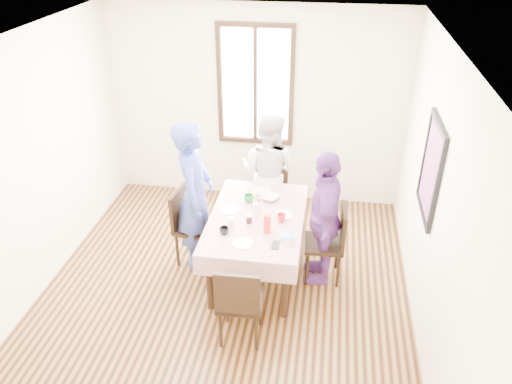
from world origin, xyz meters
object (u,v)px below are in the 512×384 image
chair_right (324,243)px  person_left (195,196)px  person_far (269,173)px  person_right (324,218)px  chair_far (269,195)px  chair_left (195,227)px  dining_table (257,246)px  chair_near (241,300)px

chair_right → person_left: size_ratio=0.52×
person_far → person_right: (0.73, -0.94, 0.00)m
chair_right → person_right: bearing=87.1°
person_left → chair_far: bearing=-46.2°
chair_left → dining_table: bearing=86.4°
dining_table → chair_right: 0.75m
chair_far → person_left: (-0.73, -0.86, 0.43)m
chair_right → person_left: person_left is taller
dining_table → person_left: 0.90m
dining_table → chair_right: bearing=3.5°
chair_right → chair_far: 1.21m
dining_table → chair_right: (0.75, 0.05, 0.08)m
dining_table → chair_right: chair_right is taller
chair_right → person_left: (-1.47, 0.09, 0.43)m
chair_left → person_left: (0.02, 0.00, 0.43)m
chair_far → chair_left: bearing=54.6°
chair_left → person_right: bearing=93.3°
person_left → person_far: size_ratio=1.12×
dining_table → chair_near: size_ratio=1.60×
dining_table → person_far: (0.00, 0.98, 0.41)m
person_far → chair_right: bearing=145.9°
dining_table → person_far: size_ratio=0.92×
chair_left → person_far: person_far is taller
chair_far → person_far: person_far is taller
chair_far → person_right: size_ratio=0.58×
dining_table → person_right: (0.73, 0.05, 0.41)m
chair_left → person_right: (1.47, -0.09, 0.33)m
chair_left → person_left: size_ratio=0.52×
chair_far → chair_right: bearing=133.5°
chair_left → chair_right: bearing=93.3°
person_left → chair_near: bearing=-153.5°
chair_far → chair_near: bearing=95.4°
chair_far → person_far: 0.33m
dining_table → chair_far: chair_far is taller
chair_right → chair_left: bearing=83.6°
dining_table → chair_left: (-0.75, 0.14, 0.08)m
dining_table → person_far: bearing=90.0°
chair_far → chair_near: 2.00m
chair_left → chair_far: bearing=146.0°
person_right → chair_left: bearing=-96.1°
dining_table → chair_left: size_ratio=1.60×
chair_left → chair_right: (1.49, -0.09, 0.00)m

